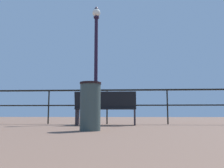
{
  "coord_description": "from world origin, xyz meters",
  "views": [
    {
      "loc": [
        0.65,
        2.41,
        0.31
      ],
      "look_at": [
        0.19,
        9.42,
        1.22
      ],
      "focal_mm": 37.58,
      "sensor_mm": 36.0,
      "label": 1
    }
  ],
  "objects": [
    {
      "name": "pier_railing",
      "position": [
        0.0,
        9.92,
        0.82
      ],
      "size": [
        19.17,
        0.05,
        1.11
      ],
      "color": "black",
      "rests_on": "ground_plane"
    },
    {
      "name": "bench_near_left",
      "position": [
        0.02,
        9.15,
        0.54
      ],
      "size": [
        1.75,
        0.6,
        0.96
      ],
      "color": "black",
      "rests_on": "ground_plane"
    },
    {
      "name": "lamppost_center",
      "position": [
        -0.4,
        10.12,
        2.11
      ],
      "size": [
        0.28,
        0.28,
        4.06
      ],
      "color": "black",
      "rests_on": "ground_plane"
    },
    {
      "name": "trash_bin",
      "position": [
        -0.06,
        6.9,
        0.47
      ],
      "size": [
        0.42,
        0.42,
        0.93
      ],
      "color": "#344341",
      "rests_on": "ground_plane"
    }
  ]
}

